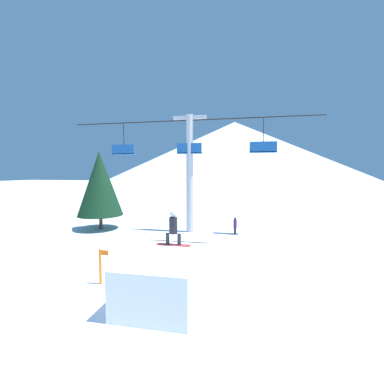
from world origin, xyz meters
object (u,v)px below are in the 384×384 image
object	(u,v)px
pine_tree_near	(100,184)
distant_skier	(235,225)
trail_marker	(101,266)
snowboarder	(173,228)
snow_ramp	(164,277)

from	to	relation	value
pine_tree_near	distant_skier	xyz separation A→B (m)	(10.28, 0.24, -2.86)
pine_tree_near	trail_marker	distance (m)	10.79
snowboarder	pine_tree_near	distance (m)	11.79
snowboarder	pine_tree_near	world-z (taller)	pine_tree_near
distant_skier	snowboarder	bearing A→B (deg)	-103.55
pine_tree_near	trail_marker	size ratio (longest dim) A/B	4.28
snow_ramp	pine_tree_near	xyz separation A→B (m)	(-8.20, 9.55, 2.74)
snowboarder	trail_marker	distance (m)	3.24
snow_ramp	pine_tree_near	bearing A→B (deg)	130.66
pine_tree_near	snowboarder	bearing A→B (deg)	-45.64
snowboarder	distant_skier	bearing A→B (deg)	76.45
distant_skier	trail_marker	bearing A→B (deg)	-118.11
snow_ramp	snowboarder	distance (m)	1.88
snow_ramp	distant_skier	world-z (taller)	snow_ramp
snowboarder	trail_marker	xyz separation A→B (m)	(-2.82, -0.55, -1.51)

